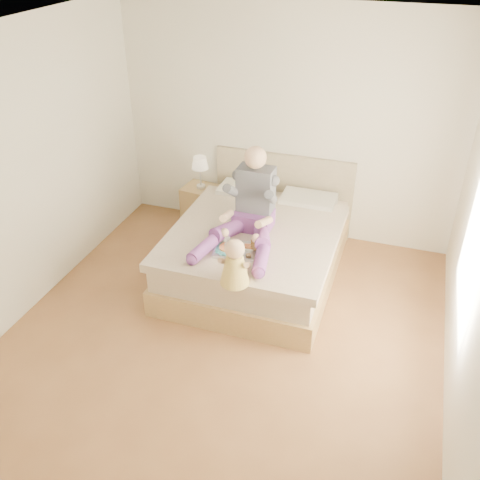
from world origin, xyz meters
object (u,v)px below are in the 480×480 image
(bed, at_px, (259,246))
(adult, at_px, (250,210))
(nightstand, at_px, (201,205))
(tray, at_px, (236,249))
(baby, at_px, (235,265))

(bed, height_order, adult, adult)
(nightstand, distance_m, tray, 1.74)
(bed, distance_m, tray, 0.68)
(adult, height_order, baby, adult)
(bed, relative_size, nightstand, 4.33)
(nightstand, bearing_deg, tray, -48.32)
(bed, bearing_deg, tray, -95.61)
(bed, relative_size, baby, 4.91)
(bed, bearing_deg, baby, -84.85)
(adult, bearing_deg, nightstand, 133.99)
(bed, relative_size, adult, 2.00)
(baby, bearing_deg, tray, 106.83)
(bed, bearing_deg, adult, -99.16)
(bed, xyz_separation_m, tray, (-0.06, -0.60, 0.32))
(adult, xyz_separation_m, tray, (-0.02, -0.36, -0.24))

